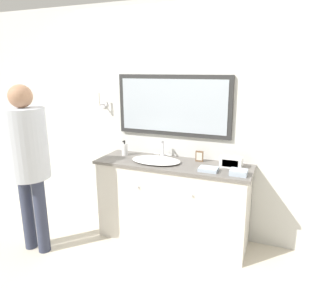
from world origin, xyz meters
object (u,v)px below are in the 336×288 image
Objects in this scene: soap_bottle at (125,149)px; person at (27,152)px; sink_basin at (156,160)px; picture_frame at (199,156)px; appliance_box at (231,162)px.

person is at bearing -128.99° from soap_bottle.
sink_basin reaches higher than picture_frame.
appliance_box is 1.88× the size of picture_frame.
person reaches higher than picture_frame.
picture_frame is at bearing 29.66° from person.
soap_bottle is 1.21m from appliance_box.
picture_frame is (0.42, 0.17, 0.04)m from sink_basin.
person reaches higher than sink_basin.
soap_bottle reaches higher than appliance_box.
person is (-1.07, -0.68, 0.15)m from sink_basin.
person reaches higher than appliance_box.
soap_bottle is at bearing -179.93° from appliance_box.
sink_basin is 2.46× the size of appliance_box.
person is at bearing -156.91° from appliance_box.
picture_frame is (-0.34, 0.07, 0.01)m from appliance_box.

